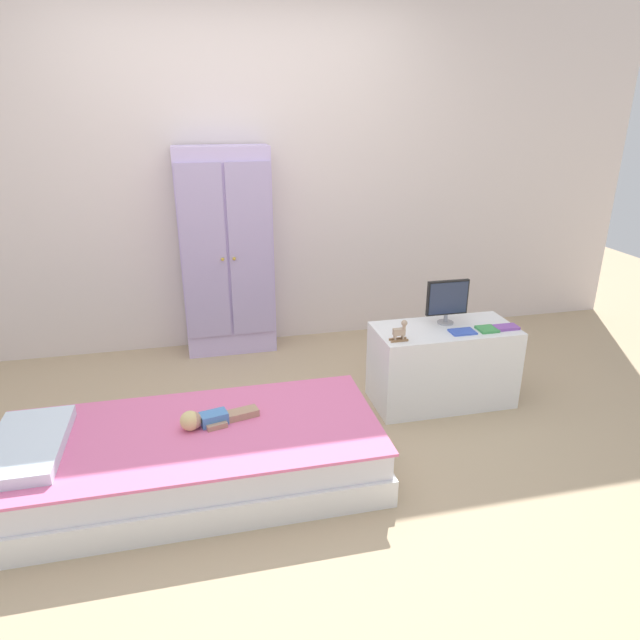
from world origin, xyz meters
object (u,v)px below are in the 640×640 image
object	(u,v)px
doll	(205,419)
book_blue	(462,332)
wardrobe	(227,254)
book_green	(487,329)
tv_stand	(442,365)
book_purple	(506,327)
bed	(193,457)
tv_monitor	(447,299)
rocking_horse_toy	(401,331)

from	to	relation	value
doll	book_blue	xyz separation A→B (m)	(1.53, 0.36, 0.17)
wardrobe	book_green	distance (m)	1.89
tv_stand	book_purple	bearing A→B (deg)	-14.80
wardrobe	book_blue	world-z (taller)	wardrobe
bed	doll	distance (m)	0.20
tv_monitor	book_purple	xyz separation A→B (m)	(0.32, -0.16, -0.15)
tv_stand	book_purple	size ratio (longest dim) A/B	5.92
tv_stand	book_purple	distance (m)	0.44
bed	book_purple	distance (m)	1.96
book_blue	book_green	size ratio (longest dim) A/B	1.31
tv_stand	bed	bearing A→B (deg)	-162.28
book_blue	tv_stand	bearing A→B (deg)	124.97
bed	book_blue	size ratio (longest dim) A/B	12.41
doll	tv_stand	bearing A→B (deg)	17.34
bed	book_blue	distance (m)	1.69
bed	doll	world-z (taller)	doll
rocking_horse_toy	tv_stand	bearing A→B (deg)	19.93
book_blue	rocking_horse_toy	bearing A→B (deg)	-175.65
wardrobe	tv_stand	bearing A→B (deg)	-42.11
rocking_horse_toy	book_blue	xyz separation A→B (m)	(0.40, 0.03, -0.05)
tv_monitor	rocking_horse_toy	world-z (taller)	tv_monitor
doll	tv_monitor	world-z (taller)	tv_monitor
tv_monitor	wardrobe	bearing A→B (deg)	140.43
bed	doll	xyz separation A→B (m)	(0.07, 0.03, 0.19)
tv_monitor	rocking_horse_toy	distance (m)	0.43
book_purple	tv_monitor	bearing A→B (deg)	153.10
doll	wardrobe	world-z (taller)	wardrobe
rocking_horse_toy	wardrobe	bearing A→B (deg)	125.70
doll	tv_monitor	size ratio (longest dim) A/B	1.41
bed	book_green	distance (m)	1.84
bed	tv_stand	bearing A→B (deg)	17.72
book_blue	doll	bearing A→B (deg)	-166.59
bed	tv_stand	size ratio (longest dim) A/B	2.14
tv_stand	book_green	world-z (taller)	book_green
bed	tv_stand	xyz separation A→B (m)	(1.54, 0.49, 0.10)
wardrobe	book_purple	distance (m)	1.99
rocking_horse_toy	book_purple	bearing A→B (deg)	2.56
bed	rocking_horse_toy	world-z (taller)	rocking_horse_toy
tv_stand	book_blue	bearing A→B (deg)	-55.03
bed	wardrobe	size ratio (longest dim) A/B	1.22
wardrobe	rocking_horse_toy	size ratio (longest dim) A/B	12.12
tv_stand	rocking_horse_toy	bearing A→B (deg)	-160.07
tv_stand	book_purple	world-z (taller)	book_purple
book_purple	bed	bearing A→B (deg)	-168.07
wardrobe	book_green	size ratio (longest dim) A/B	13.36
bed	book_blue	world-z (taller)	book_blue
tv_monitor	book_purple	distance (m)	0.39
wardrobe	book_blue	size ratio (longest dim) A/B	10.16
tv_stand	tv_monitor	xyz separation A→B (m)	(0.03, 0.07, 0.41)
wardrobe	tv_stand	size ratio (longest dim) A/B	1.75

